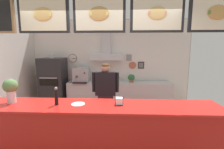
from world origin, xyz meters
TOP-DOWN VIEW (x-y plane):
  - back_wall_assembly at (-0.00, 2.55)m, footprint 5.13×2.87m
  - service_counter at (0.00, -0.27)m, footprint 3.72×0.67m
  - back_prep_counter at (0.31, 2.36)m, footprint 3.21×0.53m
  - pizza_oven at (-1.74, 2.25)m, footprint 0.73×0.69m
  - shop_worker at (-0.00, 1.02)m, footprint 0.62×0.22m
  - espresso_machine at (-0.87, 2.33)m, footprint 0.47×0.54m
  - potted_rosemary at (0.22, 2.34)m, footprint 0.20×0.20m
  - potted_sage at (0.68, 2.33)m, footprint 0.22×0.22m
  - napkin_holder at (0.32, -0.22)m, footprint 0.13×0.12m
  - condiment_plate at (-0.31, -0.26)m, footprint 0.21×0.21m
  - pepper_grinder at (-0.64, -0.29)m, footprint 0.05×0.05m
  - basil_vase at (-1.38, -0.23)m, footprint 0.22×0.22m

SIDE VIEW (x-z plane):
  - back_prep_counter at x=0.31m, z-range -0.01..0.89m
  - service_counter at x=0.00m, z-range 0.00..1.07m
  - pizza_oven at x=-1.74m, z-range -0.05..1.70m
  - shop_worker at x=0.00m, z-range 0.05..1.65m
  - potted_rosemary at x=0.22m, z-range 0.91..1.15m
  - potted_sage at x=0.68m, z-range 0.91..1.16m
  - condiment_plate at x=-0.31m, z-range 1.07..1.08m
  - espresso_machine at x=-0.87m, z-range 0.89..1.34m
  - napkin_holder at x=0.32m, z-range 1.06..1.18m
  - pepper_grinder at x=-0.64m, z-range 1.07..1.34m
  - basil_vase at x=-1.38m, z-range 1.09..1.48m
  - back_wall_assembly at x=0.00m, z-range 0.10..2.94m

